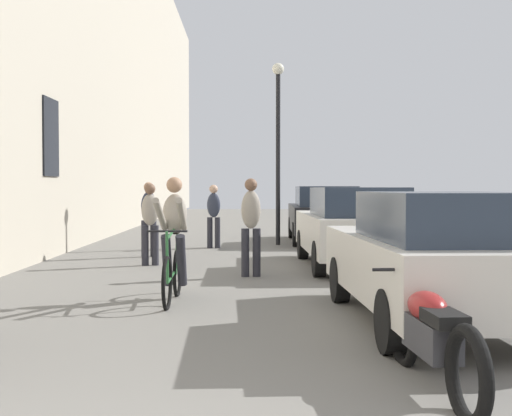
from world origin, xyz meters
name	(u,v)px	position (x,y,z in m)	size (l,w,h in m)	color
cyclist_on_bicycle	(173,242)	(0.07, 6.47, 0.81)	(0.52, 1.76, 1.74)	black
pedestrian_near	(251,221)	(1.16, 8.88, 0.97)	(0.36, 0.27, 1.72)	#26262D
pedestrian_mid	(150,219)	(-0.84, 10.57, 0.92)	(0.38, 0.30, 1.64)	#26262D
pedestrian_far	(149,215)	(-1.10, 12.21, 0.94)	(0.38, 0.30, 1.68)	#26262D
pedestrian_furthest	(214,212)	(0.25, 14.29, 0.91)	(0.37, 0.28, 1.63)	#26262D
street_lamp	(278,130)	(1.95, 15.21, 3.11)	(0.32, 0.32, 4.90)	black
parked_car_nearest	(433,256)	(3.20, 4.80, 0.79)	(1.90, 4.31, 1.52)	beige
parked_car_second	(353,226)	(3.16, 10.16, 0.81)	(1.89, 4.41, 1.56)	beige
parked_car_third	(324,213)	(3.29, 16.00, 0.82)	(1.99, 4.51, 1.59)	black
parked_motorcycle	(432,337)	(2.51, 2.44, 0.40)	(0.62, 2.15, 0.92)	black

